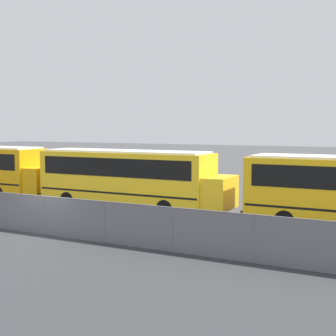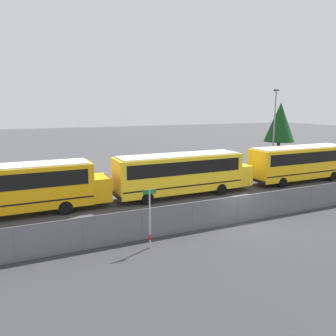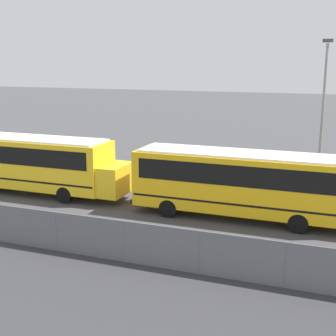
% 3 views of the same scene
% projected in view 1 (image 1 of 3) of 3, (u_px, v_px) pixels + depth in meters
% --- Properties ---
extents(ground_plane, '(200.00, 200.00, 0.00)m').
position_uv_depth(ground_plane, '(46.00, 235.00, 20.22)').
color(ground_plane, '#424244').
extents(fence, '(73.92, 0.07, 1.71)m').
position_uv_depth(fence, '(45.00, 215.00, 20.15)').
color(fence, '#9EA0A5').
rests_on(fence, ground_plane).
extents(school_bus_2, '(11.58, 2.61, 3.35)m').
position_uv_depth(school_bus_2, '(129.00, 175.00, 26.34)').
color(school_bus_2, yellow).
rests_on(school_bus_2, ground_plane).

